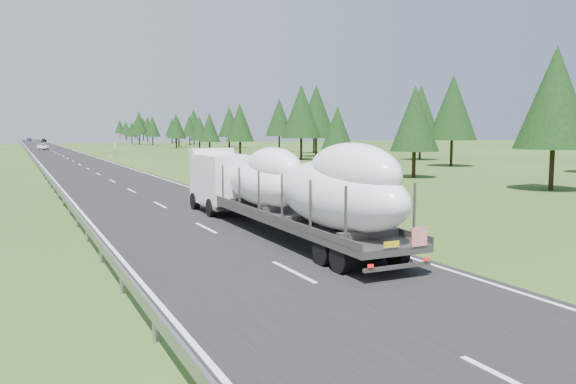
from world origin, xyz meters
name	(u,v)px	position (x,y,z in m)	size (l,w,h in m)	color
ground	(293,272)	(0.00, 0.00, 0.00)	(400.00, 400.00, 0.00)	#2E4A18
road_surface	(59,154)	(0.00, 100.00, 0.01)	(10.00, 400.00, 0.02)	black
guardrail	(28,152)	(-5.30, 99.94, 0.60)	(0.10, 400.00, 0.76)	slate
marker_posts	(69,145)	(6.50, 155.00, 0.54)	(0.13, 350.08, 1.00)	silver
highway_sign	(115,147)	(7.20, 80.00, 1.81)	(0.08, 0.90, 2.60)	slate
tree_line_right	(241,121)	(40.22, 107.60, 6.72)	(27.33, 340.53, 12.52)	black
boat_truck	(282,185)	(2.46, 5.97, 2.17)	(2.83, 18.78, 4.09)	white
distant_van	(43,147)	(-1.55, 127.41, 0.74)	(2.44, 5.30, 1.47)	white
distant_car_dark	(44,140)	(3.33, 228.68, 0.75)	(1.77, 4.40, 1.50)	black
distant_car_blue	(29,139)	(-1.11, 262.03, 0.73)	(1.55, 4.43, 1.46)	#1B1C4C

